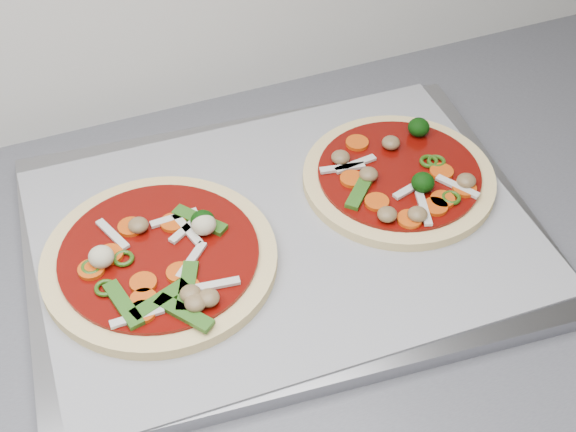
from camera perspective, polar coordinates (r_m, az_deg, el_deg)
name	(u,v)px	position (r m, az deg, el deg)	size (l,w,h in m)	color
baking_tray	(283,235)	(0.81, -0.37, -1.38)	(0.50, 0.37, 0.02)	gray
parchment	(283,229)	(0.80, -0.38, -0.93)	(0.48, 0.35, 0.00)	#99989E
pizza_left	(160,259)	(0.77, -9.07, -3.02)	(0.24, 0.24, 0.04)	#EBC580
pizza_right	(400,177)	(0.85, 7.94, 2.77)	(0.24, 0.24, 0.03)	#EBC580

